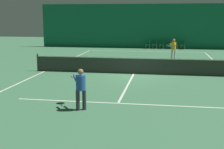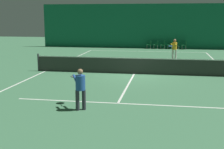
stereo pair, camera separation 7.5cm
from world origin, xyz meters
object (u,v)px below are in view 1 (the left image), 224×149
tennis_net (134,65)px  player_far (173,48)px  courtside_chair_1 (155,44)px  courtside_chair_3 (169,44)px  courtside_chair_2 (162,44)px  courtside_chair_5 (184,45)px  courtside_chair_0 (148,44)px  courtside_chair_4 (177,44)px  player_near (80,86)px

tennis_net → player_far: (2.45, 6.69, 0.42)m
courtside_chair_1 → courtside_chair_3: bearing=90.0°
courtside_chair_2 → courtside_chair_5: (2.14, 0.00, 0.00)m
courtside_chair_0 → courtside_chair_5: bearing=90.0°
courtside_chair_0 → courtside_chair_5: 3.57m
courtside_chair_4 → courtside_chair_1: bearing=-90.0°
tennis_net → courtside_chair_2: (1.56, 14.54, -0.03)m
courtside_chair_2 → courtside_chair_4: bearing=90.0°
tennis_net → player_far: size_ratio=7.54×
courtside_chair_1 → courtside_chair_3: (1.43, 0.00, 0.00)m
tennis_net → courtside_chair_4: 14.85m
courtside_chair_0 → courtside_chair_3: bearing=90.0°
player_far → courtside_chair_4: 7.88m
player_near → courtside_chair_2: 22.16m
player_far → courtside_chair_3: bearing=-158.9°
courtside_chair_0 → courtside_chair_5: size_ratio=1.00×
player_near → courtside_chair_2: (2.77, 21.98, -0.40)m
tennis_net → courtside_chair_2: 14.63m
tennis_net → courtside_chair_1: size_ratio=14.29×
courtside_chair_3 → courtside_chair_0: bearing=-90.0°
player_near → courtside_chair_4: player_near is taller
tennis_net → player_near: 7.54m
courtside_chair_3 → courtside_chair_5: 1.43m
player_far → courtside_chair_2: (-0.89, 7.85, -0.44)m
courtside_chair_0 → player_near: bearing=-3.5°
courtside_chair_2 → player_near: bearing=-7.2°
courtside_chair_1 → courtside_chair_5: (2.86, 0.00, 0.00)m
tennis_net → player_near: player_near is taller
player_far → courtside_chair_5: 7.96m
courtside_chair_4 → courtside_chair_5: size_ratio=1.00×
courtside_chair_0 → courtside_chair_5: (3.57, 0.00, 0.00)m
player_near → player_far: size_ratio=0.95×
courtside_chair_2 → courtside_chair_4: (1.43, 0.00, 0.00)m
courtside_chair_4 → player_near: bearing=-10.8°
courtside_chair_3 → courtside_chair_4: size_ratio=1.00×
courtside_chair_1 → courtside_chair_5: 2.86m
courtside_chair_5 → courtside_chair_4: bearing=-90.0°
player_far → courtside_chair_0: player_far is taller
courtside_chair_1 → courtside_chair_3: size_ratio=1.00×
player_near → courtside_chair_0: (1.34, 21.98, -0.40)m
courtside_chair_3 → courtside_chair_4: same height
courtside_chair_5 → courtside_chair_1: bearing=-90.0°
player_far → courtside_chair_3: size_ratio=1.89×
player_far → courtside_chair_2: player_far is taller
courtside_chair_4 → courtside_chair_3: bearing=-90.0°
courtside_chair_3 → courtside_chair_5: (1.43, 0.00, 0.00)m
player_near → courtside_chair_1: (2.06, 21.98, -0.40)m
courtside_chair_5 → player_far: bearing=-9.1°
courtside_chair_1 → courtside_chair_4: (2.14, 0.00, 0.00)m
courtside_chair_0 → tennis_net: bearing=-0.5°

